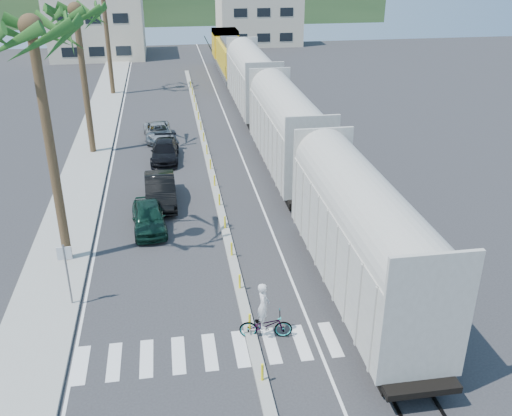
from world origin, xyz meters
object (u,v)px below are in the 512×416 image
at_px(car_second, 160,190).
at_px(cyclist, 265,320).
at_px(car_lead, 149,217).
at_px(street_sign, 66,267).

distance_m(car_second, cyclist, 14.16).
distance_m(car_lead, cyclist, 11.24).
bearing_deg(car_lead, street_sign, -119.63).
height_order(street_sign, cyclist, street_sign).
height_order(car_lead, car_second, car_second).
height_order(street_sign, car_second, street_sign).
height_order(car_second, cyclist, cyclist).
xyz_separation_m(street_sign, cyclist, (7.86, -3.41, -1.18)).
relative_size(street_sign, car_lead, 0.67).
distance_m(street_sign, cyclist, 8.65).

